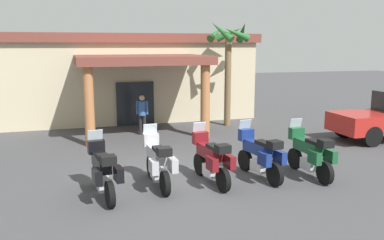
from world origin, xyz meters
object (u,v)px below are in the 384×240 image
(motorcycle_black, at_px, (103,171))
(motorcycle_maroon, at_px, (211,159))
(motorcycle_green, at_px, (310,154))
(palm_tree_near_portico, at_px, (229,48))
(pedestrian, at_px, (142,112))
(motorcycle_blue, at_px, (260,155))
(motorcycle_silver, at_px, (158,162))
(motel_building, at_px, (127,75))

(motorcycle_black, distance_m, motorcycle_maroon, 3.02)
(motorcycle_green, height_order, palm_tree_near_portico, palm_tree_near_portico)
(motorcycle_maroon, height_order, pedestrian, pedestrian)
(motorcycle_blue, bearing_deg, motorcycle_silver, 78.77)
(motorcycle_black, xyz_separation_m, pedestrian, (2.07, 7.03, 0.30))
(pedestrian, bearing_deg, motorcycle_silver, 18.33)
(motorcycle_green, distance_m, palm_tree_near_portico, 8.41)
(motorcycle_blue, bearing_deg, motorcycle_black, 84.83)
(motorcycle_blue, bearing_deg, palm_tree_near_portico, -22.56)
(motel_building, bearing_deg, motorcycle_blue, -79.30)
(motorcycle_silver, bearing_deg, motorcycle_black, 102.17)
(motorcycle_blue, relative_size, pedestrian, 1.28)
(motorcycle_black, distance_m, pedestrian, 7.33)
(palm_tree_near_portico, bearing_deg, motorcycle_silver, -122.71)
(motorcycle_silver, xyz_separation_m, motorcycle_blue, (3.00, -0.11, 0.00))
(palm_tree_near_portico, bearing_deg, motorcycle_black, -128.56)
(motel_building, height_order, motorcycle_silver, motel_building)
(motorcycle_maroon, height_order, palm_tree_near_portico, palm_tree_near_portico)
(motorcycle_blue, bearing_deg, motorcycle_maroon, 82.10)
(pedestrian, relative_size, palm_tree_near_portico, 0.35)
(motorcycle_blue, bearing_deg, motel_building, 3.24)
(motorcycle_silver, distance_m, pedestrian, 6.64)
(motorcycle_black, height_order, motorcycle_silver, same)
(motorcycle_silver, distance_m, motorcycle_maroon, 1.51)
(motorcycle_blue, bearing_deg, pedestrian, 10.79)
(motel_building, relative_size, motorcycle_green, 5.97)
(motorcycle_silver, xyz_separation_m, palm_tree_near_portico, (4.83, 7.51, 2.97))
(motorcycle_black, distance_m, motorcycle_silver, 1.56)
(motorcycle_maroon, bearing_deg, motorcycle_green, -101.08)
(motorcycle_black, relative_size, motorcycle_silver, 1.00)
(motorcycle_black, xyz_separation_m, palm_tree_near_portico, (6.33, 7.94, 2.97))
(motorcycle_maroon, xyz_separation_m, palm_tree_near_portico, (3.32, 7.66, 2.97))
(motorcycle_black, height_order, pedestrian, pedestrian)
(motorcycle_green, distance_m, pedestrian, 8.00)
(motorcycle_black, bearing_deg, motorcycle_silver, -82.78)
(motorcycle_silver, bearing_deg, palm_tree_near_portico, -36.24)
(motorcycle_maroon, distance_m, palm_tree_near_portico, 8.86)
(motorcycle_black, height_order, motorcycle_maroon, same)
(motorcycle_maroon, bearing_deg, palm_tree_near_portico, -30.58)
(motorcycle_blue, xyz_separation_m, pedestrian, (-2.43, 6.72, 0.30))
(motorcycle_silver, relative_size, motorcycle_maroon, 1.00)
(motorcycle_black, height_order, motorcycle_blue, same)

